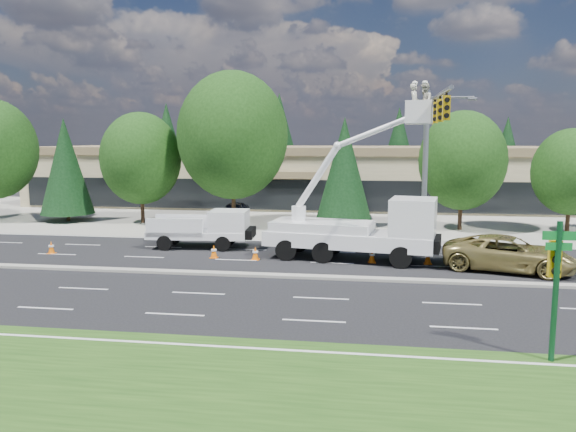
% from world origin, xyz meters
% --- Properties ---
extents(ground, '(140.00, 140.00, 0.00)m').
position_xyz_m(ground, '(0.00, 0.00, 0.00)').
color(ground, black).
rests_on(ground, ground).
extents(concrete_apron, '(140.00, 22.00, 0.01)m').
position_xyz_m(concrete_apron, '(0.00, 20.00, 0.01)').
color(concrete_apron, gray).
rests_on(concrete_apron, ground).
extents(grass_verge, '(140.00, 10.00, 0.01)m').
position_xyz_m(grass_verge, '(0.00, -13.00, 0.01)').
color(grass_verge, '#1B3F12').
rests_on(grass_verge, ground).
extents(road_median, '(120.00, 0.55, 0.12)m').
position_xyz_m(road_median, '(0.00, 0.00, 0.06)').
color(road_median, gray).
rests_on(road_median, ground).
extents(strip_mall, '(50.40, 15.40, 5.50)m').
position_xyz_m(strip_mall, '(0.00, 29.97, 2.83)').
color(strip_mall, tan).
rests_on(strip_mall, ground).
extents(tree_front_b, '(3.96, 3.96, 7.80)m').
position_xyz_m(tree_front_b, '(-16.00, 15.00, 4.19)').
color(tree_front_b, '#332114').
rests_on(tree_front_b, ground).
extents(tree_front_c, '(5.91, 5.91, 8.21)m').
position_xyz_m(tree_front_c, '(-10.00, 15.00, 4.80)').
color(tree_front_c, '#332114').
rests_on(tree_front_c, ground).
extents(tree_front_d, '(7.97, 7.97, 11.06)m').
position_xyz_m(tree_front_d, '(-3.00, 15.00, 6.48)').
color(tree_front_d, '#332114').
rests_on(tree_front_d, ground).
extents(tree_front_e, '(3.93, 3.93, 7.75)m').
position_xyz_m(tree_front_e, '(5.00, 15.00, 4.16)').
color(tree_front_e, '#332114').
rests_on(tree_front_e, ground).
extents(tree_front_f, '(5.88, 5.88, 8.16)m').
position_xyz_m(tree_front_f, '(13.00, 15.00, 4.77)').
color(tree_front_f, '#332114').
rests_on(tree_front_f, ground).
extents(tree_front_g, '(5.01, 5.01, 6.95)m').
position_xyz_m(tree_front_g, '(20.00, 15.00, 4.06)').
color(tree_front_g, '#332114').
rests_on(tree_front_g, ground).
extents(tree_back_a, '(5.37, 5.37, 10.58)m').
position_xyz_m(tree_back_a, '(-18.00, 42.00, 5.68)').
color(tree_back_a, '#332114').
rests_on(tree_back_a, ground).
extents(tree_back_b, '(5.90, 5.90, 11.62)m').
position_xyz_m(tree_back_b, '(-4.00, 42.00, 6.24)').
color(tree_back_b, '#332114').
rests_on(tree_back_b, ground).
extents(tree_back_c, '(5.00, 5.00, 9.86)m').
position_xyz_m(tree_back_c, '(10.00, 42.00, 5.29)').
color(tree_back_c, '#332114').
rests_on(tree_back_c, ground).
extents(tree_back_d, '(4.43, 4.43, 8.74)m').
position_xyz_m(tree_back_d, '(22.00, 42.00, 4.69)').
color(tree_back_d, '#332114').
rests_on(tree_back_d, ground).
extents(signal_mast, '(2.76, 10.16, 9.00)m').
position_xyz_m(signal_mast, '(10.03, 7.04, 6.06)').
color(signal_mast, gray).
rests_on(signal_mast, ground).
extents(street_sign_pole, '(0.90, 0.44, 4.00)m').
position_xyz_m(street_sign_pole, '(12.00, -8.40, 2.44)').
color(street_sign_pole, '#0D3A1E').
rests_on(street_sign_pole, ground).
extents(utility_pickup, '(5.83, 2.55, 2.19)m').
position_xyz_m(utility_pickup, '(-2.50, 6.23, 0.90)').
color(utility_pickup, white).
rests_on(utility_pickup, ground).
extents(bucket_truck, '(9.61, 3.97, 9.01)m').
position_xyz_m(bucket_truck, '(6.72, 4.04, 2.01)').
color(bucket_truck, white).
rests_on(bucket_truck, ground).
extents(traffic_cone_a, '(0.40, 0.40, 0.70)m').
position_xyz_m(traffic_cone_a, '(-10.39, 3.37, 0.34)').
color(traffic_cone_a, orange).
rests_on(traffic_cone_a, ground).
extents(traffic_cone_b, '(0.40, 0.40, 0.70)m').
position_xyz_m(traffic_cone_b, '(-1.27, 3.58, 0.34)').
color(traffic_cone_b, orange).
rests_on(traffic_cone_b, ground).
extents(traffic_cone_c, '(0.40, 0.40, 0.70)m').
position_xyz_m(traffic_cone_c, '(0.99, 3.43, 0.34)').
color(traffic_cone_c, orange).
rests_on(traffic_cone_c, ground).
extents(traffic_cone_d, '(0.40, 0.40, 0.70)m').
position_xyz_m(traffic_cone_d, '(6.99, 3.64, 0.34)').
color(traffic_cone_d, orange).
rests_on(traffic_cone_d, ground).
extents(traffic_cone_e, '(0.40, 0.40, 0.70)m').
position_xyz_m(traffic_cone_e, '(9.77, 3.74, 0.34)').
color(traffic_cone_e, orange).
rests_on(traffic_cone_e, ground).
extents(minivan, '(6.53, 4.30, 1.67)m').
position_xyz_m(minivan, '(13.42, 2.80, 0.83)').
color(minivan, '#9D8D4C').
rests_on(minivan, ground).
extents(parked_car_west, '(1.81, 4.15, 1.39)m').
position_xyz_m(parked_car_west, '(-3.54, 17.34, 0.70)').
color(parked_car_west, black).
rests_on(parked_car_west, ground).
extents(parked_car_east, '(2.57, 4.92, 1.54)m').
position_xyz_m(parked_car_east, '(5.44, 20.86, 0.77)').
color(parked_car_east, black).
rests_on(parked_car_east, ground).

